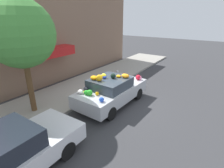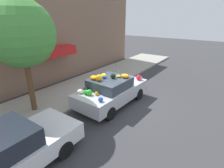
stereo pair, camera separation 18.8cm
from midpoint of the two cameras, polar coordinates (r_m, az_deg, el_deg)
name	(u,v)px [view 2 (the right image)]	position (r m, az deg, el deg)	size (l,w,h in m)	color
ground_plane	(112,103)	(9.05, 0.58, -6.30)	(60.00, 60.00, 0.00)	#38383A
sidewalk_curb	(75,90)	(10.65, -11.41, -1.94)	(24.00, 3.20, 0.13)	#9E998E
building_facade	(46,38)	(11.61, -20.36, 13.94)	(18.00, 1.20, 6.00)	#846651
street_tree	(21,34)	(8.02, -26.96, 14.38)	(2.73, 2.73, 4.78)	brown
fire_hydrant	(118,75)	(11.73, 2.46, 2.83)	(0.20, 0.20, 0.70)	#B2B2B7
art_car	(112,90)	(8.71, 0.50, -2.02)	(4.09, 1.97, 1.71)	#B7BABF
parked_car_plain	(2,155)	(5.82, -31.42, -19.12)	(4.34, 1.86, 1.41)	silver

